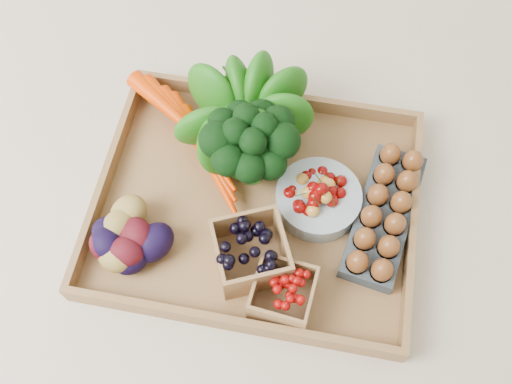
% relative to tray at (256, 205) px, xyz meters
% --- Properties ---
extents(ground, '(4.00, 4.00, 0.00)m').
position_rel_tray_xyz_m(ground, '(0.00, 0.00, -0.01)').
color(ground, beige).
rests_on(ground, ground).
extents(tray, '(0.55, 0.45, 0.01)m').
position_rel_tray_xyz_m(tray, '(0.00, 0.00, 0.00)').
color(tray, olive).
rests_on(tray, ground).
extents(carrots, '(0.24, 0.17, 0.06)m').
position_rel_tray_xyz_m(carrots, '(-0.12, 0.09, 0.04)').
color(carrots, '#EB3A00').
rests_on(carrots, tray).
extents(lettuce, '(0.17, 0.17, 0.17)m').
position_rel_tray_xyz_m(lettuce, '(-0.04, 0.13, 0.09)').
color(lettuce, '#1A5A0E').
rests_on(lettuce, tray).
extents(broccoli, '(0.16, 0.16, 0.12)m').
position_rel_tray_xyz_m(broccoli, '(-0.02, 0.06, 0.07)').
color(broccoli, black).
rests_on(broccoli, tray).
extents(cherry_bowl, '(0.15, 0.15, 0.04)m').
position_rel_tray_xyz_m(cherry_bowl, '(0.11, 0.02, 0.03)').
color(cherry_bowl, '#8C9EA5').
rests_on(cherry_bowl, tray).
extents(egg_carton, '(0.13, 0.27, 0.03)m').
position_rel_tray_xyz_m(egg_carton, '(0.22, 0.01, 0.02)').
color(egg_carton, '#374046').
rests_on(egg_carton, tray).
extents(potatoes, '(0.16, 0.16, 0.09)m').
position_rel_tray_xyz_m(potatoes, '(-0.20, -0.12, 0.05)').
color(potatoes, '#3B0910').
rests_on(potatoes, tray).
extents(punnet_blackberry, '(0.15, 0.15, 0.08)m').
position_rel_tray_xyz_m(punnet_blackberry, '(0.01, -0.11, 0.05)').
color(punnet_blackberry, black).
rests_on(punnet_blackberry, tray).
extents(punnet_raspberry, '(0.10, 0.10, 0.06)m').
position_rel_tray_xyz_m(punnet_raspberry, '(0.07, -0.16, 0.04)').
color(punnet_raspberry, '#7D0705').
rests_on(punnet_raspberry, tray).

